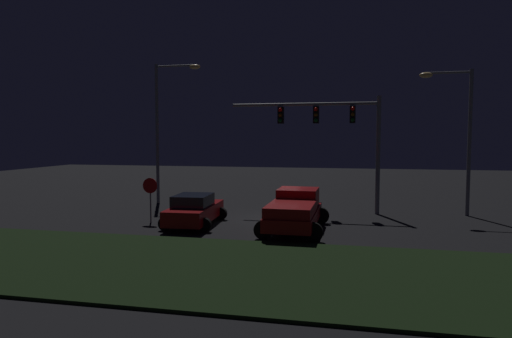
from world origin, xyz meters
TOP-DOWN VIEW (x-y plane):
  - ground_plane at (0.00, 0.00)m, footprint 80.00×80.00m
  - grass_median at (0.00, -9.17)m, footprint 23.77×7.34m
  - pickup_truck at (1.39, -2.68)m, footprint 2.92×5.43m
  - car_sedan at (-3.50, -2.55)m, footprint 2.62×4.48m
  - traffic_signal_gantry at (2.86, 2.49)m, footprint 8.32×0.56m
  - street_lamp_left at (-7.75, 3.93)m, footprint 3.04×0.44m
  - street_lamp_right at (9.48, 2.99)m, footprint 2.74×0.44m
  - stop_sign at (-5.87, -2.36)m, footprint 0.76×0.08m

SIDE VIEW (x-z plane):
  - ground_plane at x=0.00m, z-range 0.00..0.00m
  - grass_median at x=0.00m, z-range 0.00..0.10m
  - car_sedan at x=-3.50m, z-range -0.02..1.49m
  - pickup_truck at x=1.39m, z-range 0.10..1.90m
  - stop_sign at x=-5.87m, z-range 0.45..2.68m
  - traffic_signal_gantry at x=2.86m, z-range 1.65..8.15m
  - street_lamp_right at x=9.48m, z-range 1.06..8.91m
  - street_lamp_left at x=-7.75m, z-range 1.13..10.02m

